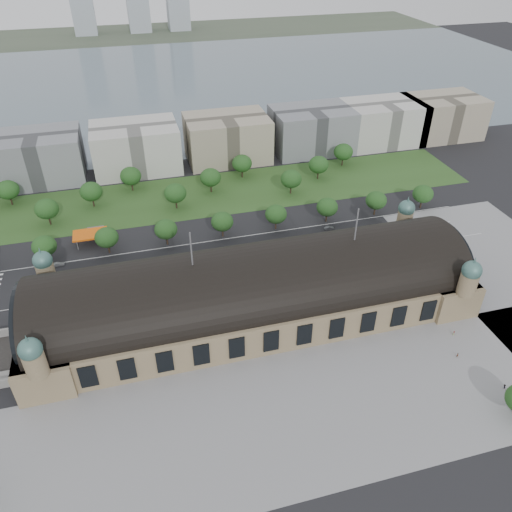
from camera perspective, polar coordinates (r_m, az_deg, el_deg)
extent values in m
plane|color=black|center=(176.19, -0.19, -6.74)|extent=(900.00, 900.00, 0.00)
cube|color=#8E7C58|center=(172.26, -0.19, -5.25)|extent=(150.00, 40.00, 12.00)
cube|color=#8E7C58|center=(172.12, -22.54, -8.62)|extent=(16.00, 43.00, 12.00)
cube|color=#8E7C58|center=(196.71, 19.02, -1.67)|extent=(16.00, 43.00, 12.00)
cylinder|color=black|center=(168.45, -0.20, -3.69)|extent=(144.00, 37.60, 37.60)
cylinder|color=black|center=(168.36, -25.15, -6.87)|extent=(1.20, 32.00, 32.00)
cylinder|color=black|center=(195.52, 20.94, 0.50)|extent=(1.20, 32.00, 32.00)
cylinder|color=#8E7C58|center=(182.44, -22.82, -1.88)|extent=(6.00, 6.00, 8.00)
sphere|color=#467068|center=(179.45, -23.21, -0.47)|extent=(6.40, 6.40, 6.40)
cone|color=#467068|center=(177.35, -23.51, 0.58)|extent=(1.00, 1.00, 2.50)
cylinder|color=#8E7C58|center=(205.80, 16.59, 3.92)|extent=(6.00, 6.00, 8.00)
sphere|color=#467068|center=(203.16, 16.84, 5.25)|extent=(6.40, 6.40, 6.40)
cone|color=#467068|center=(201.30, 17.03, 6.23)|extent=(1.00, 1.00, 2.50)
cylinder|color=#8E7C58|center=(150.34, -23.90, -11.20)|extent=(6.00, 6.00, 8.00)
sphere|color=#467068|center=(146.70, -24.41, -9.69)|extent=(6.40, 6.40, 6.40)
cone|color=#467068|center=(144.12, -24.79, -8.55)|extent=(1.00, 1.00, 2.50)
cylinder|color=#8E7C58|center=(177.97, 23.05, -2.95)|extent=(6.00, 6.00, 8.00)
sphere|color=#467068|center=(174.90, 23.45, -1.52)|extent=(6.40, 6.40, 6.40)
cone|color=#467068|center=(172.75, 23.76, -0.45)|extent=(1.00, 1.00, 2.50)
cylinder|color=#59595B|center=(153.95, -7.42, 0.80)|extent=(0.50, 0.50, 12.00)
cylinder|color=#59595B|center=(168.07, 11.42, 3.54)|extent=(0.50, 0.50, 12.00)
cube|color=gray|center=(150.21, 8.23, -16.84)|extent=(190.00, 48.00, 0.12)
cube|color=gray|center=(220.51, 26.64, -1.37)|extent=(56.00, 100.00, 0.12)
cube|color=black|center=(202.97, -8.45, -0.75)|extent=(260.00, 26.00, 0.10)
cube|color=#2E5020|center=(250.11, -9.11, 6.54)|extent=(300.00, 45.00, 0.10)
cube|color=#ED5E0D|center=(221.08, -18.44, 2.39)|extent=(14.00, 9.00, 0.70)
cube|color=#59595B|center=(227.62, -17.80, 2.59)|extent=(7.00, 5.00, 3.20)
cylinder|color=#59595B|center=(225.68, -19.70, 2.06)|extent=(0.50, 0.50, 4.40)
cylinder|color=#59595B|center=(224.64, -16.94, 2.49)|extent=(0.50, 0.50, 4.40)
cylinder|color=#59595B|center=(220.25, -19.73, 1.19)|extent=(0.50, 0.50, 4.40)
cylinder|color=#59595B|center=(219.19, -16.91, 1.62)|extent=(0.50, 0.50, 4.40)
cube|color=slate|center=(442.31, -10.81, 19.01)|extent=(700.00, 320.00, 0.08)
cube|color=#44513D|center=(636.95, -12.94, 23.56)|extent=(700.00, 120.00, 0.14)
cube|color=gray|center=(284.39, -23.72, 10.27)|extent=(45.00, 32.00, 24.00)
cube|color=beige|center=(280.64, -13.54, 11.97)|extent=(45.00, 32.00, 24.00)
cube|color=tan|center=(285.73, -3.31, 13.29)|extent=(45.00, 32.00, 24.00)
cube|color=gray|center=(299.21, 6.38, 14.15)|extent=(45.00, 32.00, 24.00)
cube|color=beige|center=(317.64, 14.25, 14.57)|extent=(45.00, 32.00, 24.00)
cube|color=tan|center=(338.24, 20.44, 14.71)|extent=(45.00, 32.00, 24.00)
cylinder|color=#2D2116|center=(217.12, -22.74, -0.10)|extent=(0.70, 0.70, 4.32)
ellipsoid|color=#204D1B|center=(214.37, -23.05, 1.05)|extent=(9.60, 9.60, 8.16)
cylinder|color=#2D2116|center=(214.21, -16.48, 0.86)|extent=(0.70, 0.70, 4.32)
ellipsoid|color=#204D1B|center=(211.42, -16.71, 2.04)|extent=(9.60, 9.60, 8.16)
cylinder|color=#2D2116|center=(213.96, -10.12, 1.82)|extent=(0.70, 0.70, 4.32)
ellipsoid|color=#204D1B|center=(211.17, -10.27, 3.02)|extent=(9.60, 9.60, 8.16)
cylinder|color=#2D2116|center=(216.40, -3.83, 2.75)|extent=(0.70, 0.70, 4.32)
ellipsoid|color=#204D1B|center=(213.64, -3.88, 3.95)|extent=(9.60, 9.60, 8.16)
cylinder|color=#2D2116|center=(221.43, 2.27, 3.62)|extent=(0.70, 0.70, 4.32)
ellipsoid|color=#204D1B|center=(218.73, 2.30, 4.80)|extent=(9.60, 9.60, 8.16)
cylinder|color=#2D2116|center=(228.87, 8.04, 4.40)|extent=(0.70, 0.70, 4.32)
ellipsoid|color=#204D1B|center=(226.26, 8.14, 5.55)|extent=(9.60, 9.60, 8.16)
cylinder|color=#2D2116|center=(238.51, 13.40, 5.09)|extent=(0.70, 0.70, 4.32)
ellipsoid|color=#204D1B|center=(236.01, 13.57, 6.20)|extent=(9.60, 9.60, 8.16)
cylinder|color=#2D2116|center=(250.09, 18.32, 5.68)|extent=(0.70, 0.70, 4.32)
ellipsoid|color=#204D1B|center=(247.70, 18.54, 6.74)|extent=(9.60, 9.60, 8.16)
cylinder|color=#2D2116|center=(267.21, -26.19, 5.72)|extent=(0.70, 0.70, 4.68)
ellipsoid|color=#204D1B|center=(264.80, -26.50, 6.79)|extent=(10.40, 10.40, 8.84)
cylinder|color=#2D2116|center=(242.66, -22.52, 3.83)|extent=(0.70, 0.70, 4.68)
ellipsoid|color=#204D1B|center=(240.01, -22.82, 4.99)|extent=(10.40, 10.40, 8.84)
cylinder|color=#2D2116|center=(250.89, -18.10, 5.87)|extent=(0.70, 0.70, 4.68)
ellipsoid|color=#204D1B|center=(248.33, -18.33, 7.02)|extent=(10.40, 10.40, 8.84)
cylinder|color=#2D2116|center=(260.80, -13.96, 7.74)|extent=(0.70, 0.70, 4.68)
ellipsoid|color=#204D1B|center=(258.34, -14.13, 8.87)|extent=(10.40, 10.40, 8.84)
cylinder|color=#2D2116|center=(240.15, -9.08, 5.91)|extent=(0.70, 0.70, 4.68)
ellipsoid|color=#204D1B|center=(237.47, -9.21, 7.11)|extent=(10.40, 10.40, 8.84)
cylinder|color=#2D2116|center=(252.78, -5.16, 7.78)|extent=(0.70, 0.70, 4.68)
ellipsoid|color=#204D1B|center=(250.23, -5.22, 8.94)|extent=(10.40, 10.40, 8.84)
cylinder|color=#2D2116|center=(266.71, -1.59, 9.42)|extent=(0.70, 0.70, 4.68)
ellipsoid|color=#204D1B|center=(264.30, -1.61, 10.54)|extent=(10.40, 10.40, 8.84)
cylinder|color=#2D2116|center=(250.91, 3.99, 7.62)|extent=(0.70, 0.70, 4.68)
ellipsoid|color=#204D1B|center=(248.34, 4.04, 8.79)|extent=(10.40, 10.40, 8.84)
cylinder|color=#2D2116|center=(267.11, 7.08, 9.21)|extent=(0.70, 0.70, 4.68)
ellipsoid|color=#204D1B|center=(264.70, 7.17, 10.32)|extent=(10.40, 10.40, 8.84)
cylinder|color=#2D2116|center=(284.17, 9.83, 10.59)|extent=(0.70, 0.70, 4.68)
ellipsoid|color=#204D1B|center=(281.90, 9.95, 11.64)|extent=(10.40, 10.40, 8.84)
imported|color=gray|center=(213.57, -21.68, -0.90)|extent=(4.66, 1.68, 1.53)
imported|color=black|center=(200.50, -17.88, -2.53)|extent=(5.41, 2.86, 1.45)
imported|color=#1A2649|center=(199.71, 1.04, -0.70)|extent=(4.87, 2.13, 1.63)
imported|color=#515458|center=(223.85, 8.36, 3.18)|extent=(4.43, 1.90, 1.42)
imported|color=silver|center=(223.64, 12.94, 2.56)|extent=(5.03, 2.82, 1.33)
imported|color=black|center=(192.92, -22.45, -5.35)|extent=(4.68, 3.44, 1.47)
imported|color=maroon|center=(191.88, -18.95, -4.70)|extent=(5.45, 4.32, 1.38)
imported|color=#192446|center=(190.10, -13.41, -3.95)|extent=(5.58, 4.65, 1.53)
imported|color=slate|center=(189.54, -17.96, -5.02)|extent=(4.19, 3.70, 1.37)
imported|color=silver|center=(189.90, -18.97, -5.15)|extent=(4.72, 3.54, 1.49)
imported|color=gray|center=(188.80, -15.63, -4.66)|extent=(6.39, 4.59, 1.62)
imported|color=black|center=(189.33, -7.31, -3.34)|extent=(5.39, 4.84, 1.50)
imported|color=#A81B20|center=(195.14, -2.91, -1.38)|extent=(12.48, 3.21, 3.46)
imported|color=silver|center=(201.68, 4.84, -0.20)|extent=(10.80, 3.12, 2.97)
imported|color=beige|center=(200.04, 3.36, -0.40)|extent=(11.83, 2.93, 3.29)
imported|color=gray|center=(180.71, 21.67, -8.21)|extent=(0.88, 0.62, 1.63)
imported|color=gray|center=(173.36, 22.04, -10.46)|extent=(0.75, 0.72, 1.73)
imported|color=gray|center=(169.45, 26.51, -13.22)|extent=(0.85, 1.20, 1.70)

